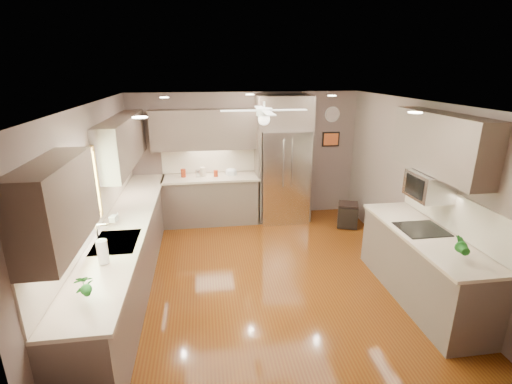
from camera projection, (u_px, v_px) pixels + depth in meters
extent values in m
plane|color=#51210A|center=(266.00, 276.00, 5.48)|extent=(5.00, 5.00, 0.00)
plane|color=white|center=(268.00, 103.00, 4.69)|extent=(5.00, 5.00, 0.00)
plane|color=#66534D|center=(246.00, 156.00, 7.43)|extent=(4.50, 0.00, 4.50)
plane|color=#66534D|center=(325.00, 306.00, 2.74)|extent=(4.50, 0.00, 4.50)
plane|color=#66534D|center=(96.00, 205.00, 4.78)|extent=(0.00, 5.00, 5.00)
plane|color=#66534D|center=(419.00, 189.00, 5.39)|extent=(0.00, 5.00, 5.00)
cylinder|color=maroon|center=(183.00, 173.00, 7.08)|extent=(0.12, 0.12, 0.15)
cylinder|color=silver|center=(198.00, 174.00, 7.08)|extent=(0.12, 0.12, 0.15)
cylinder|color=#CAB397|center=(203.00, 171.00, 7.15)|extent=(0.13, 0.13, 0.16)
cylinder|color=maroon|center=(216.00, 173.00, 7.13)|extent=(0.11, 0.11, 0.13)
imported|color=white|center=(114.00, 218.00, 4.93)|extent=(0.10, 0.10, 0.18)
imported|color=#1B601C|center=(82.00, 285.00, 3.27)|extent=(0.19, 0.17, 0.31)
imported|color=#1B601C|center=(462.00, 246.00, 4.01)|extent=(0.19, 0.17, 0.30)
imported|color=#CAB397|center=(231.00, 174.00, 7.21)|extent=(0.24, 0.24, 0.05)
cube|color=brown|center=(128.00, 253.00, 5.21)|extent=(0.60, 4.70, 0.90)
cube|color=#BAAC96|center=(126.00, 222.00, 5.07)|extent=(0.65, 4.70, 0.04)
cube|color=beige|center=(100.00, 204.00, 4.94)|extent=(0.02, 4.70, 0.50)
cube|color=brown|center=(211.00, 200.00, 7.31)|extent=(1.85, 0.60, 0.90)
cube|color=#BAAC96|center=(211.00, 178.00, 7.14)|extent=(1.85, 0.65, 0.04)
cube|color=beige|center=(210.00, 160.00, 7.34)|extent=(1.85, 0.02, 0.50)
cube|color=brown|center=(57.00, 205.00, 3.12)|extent=(0.33, 1.20, 0.75)
cube|color=brown|center=(123.00, 142.00, 5.84)|extent=(0.33, 2.40, 0.75)
cube|color=brown|center=(208.00, 129.00, 7.00)|extent=(2.15, 0.33, 0.75)
cube|color=brown|center=(440.00, 144.00, 4.61)|extent=(0.33, 1.70, 0.75)
cube|color=#BFF2B2|center=(82.00, 195.00, 4.22)|extent=(0.01, 1.00, 0.80)
cube|color=olive|center=(78.00, 158.00, 4.09)|extent=(0.05, 1.12, 0.06)
cube|color=olive|center=(89.00, 229.00, 4.36)|extent=(0.05, 1.12, 0.06)
cube|color=olive|center=(69.00, 212.00, 3.72)|extent=(0.05, 0.06, 0.80)
cube|color=olive|center=(96.00, 182.00, 4.72)|extent=(0.05, 0.06, 0.80)
cube|color=silver|center=(116.00, 243.00, 4.46)|extent=(0.50, 0.70, 0.03)
cube|color=#262626|center=(116.00, 245.00, 4.47)|extent=(0.44, 0.62, 0.05)
cylinder|color=silver|center=(97.00, 234.00, 4.39)|extent=(0.02, 0.02, 0.24)
cylinder|color=silver|center=(101.00, 225.00, 4.36)|extent=(0.16, 0.02, 0.02)
cube|color=silver|center=(283.00, 176.00, 7.30)|extent=(0.92, 0.72, 1.82)
cube|color=black|center=(287.00, 194.00, 7.06)|extent=(0.88, 0.02, 0.02)
cube|color=black|center=(288.00, 163.00, 6.87)|extent=(0.01, 0.02, 1.00)
cylinder|color=silver|center=(284.00, 164.00, 6.82)|extent=(0.02, 0.02, 0.90)
cylinder|color=silver|center=(292.00, 164.00, 6.85)|extent=(0.02, 0.02, 0.90)
cube|color=brown|center=(284.00, 112.00, 6.97)|extent=(1.04, 0.60, 0.63)
cube|color=brown|center=(258.00, 176.00, 7.29)|extent=(0.06, 0.60, 1.82)
cube|color=brown|center=(307.00, 174.00, 7.42)|extent=(0.06, 0.60, 1.82)
cube|color=brown|center=(422.00, 267.00, 4.85)|extent=(0.65, 2.20, 0.90)
cube|color=#BAAC96|center=(426.00, 234.00, 4.70)|extent=(0.70, 2.20, 0.04)
cube|color=beige|center=(453.00, 212.00, 4.66)|extent=(0.02, 2.20, 0.50)
cube|color=black|center=(422.00, 229.00, 4.79)|extent=(0.56, 0.52, 0.01)
cube|color=silver|center=(430.00, 186.00, 4.77)|extent=(0.42, 0.55, 0.34)
cube|color=black|center=(414.00, 187.00, 4.75)|extent=(0.02, 0.40, 0.26)
cylinder|color=white|center=(264.00, 104.00, 4.99)|extent=(0.03, 0.03, 0.08)
cylinder|color=white|center=(264.00, 112.00, 5.02)|extent=(0.22, 0.22, 0.10)
sphere|color=white|center=(264.00, 119.00, 5.05)|extent=(0.16, 0.16, 0.16)
cube|color=white|center=(289.00, 110.00, 5.06)|extent=(0.48, 0.11, 0.01)
cube|color=white|center=(260.00, 108.00, 5.34)|extent=(0.11, 0.48, 0.01)
cube|color=white|center=(238.00, 111.00, 4.96)|extent=(0.48, 0.11, 0.01)
cube|color=white|center=(269.00, 113.00, 4.68)|extent=(0.11, 0.48, 0.01)
cylinder|color=white|center=(164.00, 97.00, 5.72)|extent=(0.14, 0.14, 0.01)
cylinder|color=white|center=(332.00, 96.00, 6.09)|extent=(0.14, 0.14, 0.01)
cylinder|color=white|center=(140.00, 117.00, 3.38)|extent=(0.14, 0.14, 0.01)
cylinder|color=white|center=(415.00, 113.00, 3.74)|extent=(0.14, 0.14, 0.01)
cylinder|color=white|center=(250.00, 94.00, 6.38)|extent=(0.14, 0.14, 0.01)
cylinder|color=white|center=(332.00, 114.00, 7.41)|extent=(0.30, 0.03, 0.30)
cylinder|color=silver|center=(333.00, 114.00, 7.39)|extent=(0.29, 0.00, 0.29)
cube|color=black|center=(331.00, 139.00, 7.56)|extent=(0.36, 0.03, 0.30)
cube|color=#C85928|center=(331.00, 139.00, 7.54)|extent=(0.30, 0.01, 0.24)
cube|color=black|center=(348.00, 216.00, 7.14)|extent=(0.48, 0.48, 0.42)
cube|color=black|center=(349.00, 204.00, 7.07)|extent=(0.45, 0.45, 0.03)
cylinder|color=white|center=(103.00, 252.00, 3.91)|extent=(0.11, 0.11, 0.26)
cylinder|color=silver|center=(102.00, 251.00, 3.91)|extent=(0.02, 0.02, 0.28)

